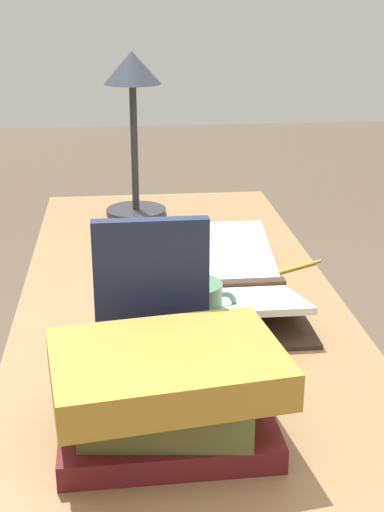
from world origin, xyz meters
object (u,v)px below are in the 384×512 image
Objects in this scene: reading_lamp at (133,100)px; book_standing_upright at (152,300)px; book_stack_tall at (167,394)px; pencil at (291,269)px; open_book at (210,282)px; coffee_mug at (196,311)px.

book_standing_upright is at bearing 179.97° from reading_lamp.
pencil is (0.58, -0.30, -0.07)m from book_stack_tall.
book_standing_upright reaches higher than open_book.
reading_lamp reaches higher than coffee_mug.
coffee_mug is (0.12, -0.08, -0.08)m from book_standing_upright.
open_book is 0.21m from pencil.
coffee_mug is (0.29, -0.07, -0.02)m from book_stack_tall.
pencil is at bearing -144.61° from reading_lamp.
open_book reaches higher than pencil.
coffee_mug is at bearing -173.81° from reading_lamp.
reading_lamp reaches higher than open_book.
coffee_mug reaches higher than open_book.
reading_lamp reaches higher than pencil.
book_standing_upright is at bearing 157.37° from open_book.
reading_lamp is 3.41× the size of coffee_mug.
coffee_mug is at bearing -34.60° from book_standing_upright.
book_standing_upright is at bearing 142.08° from pencil.
coffee_mug is at bearing -13.40° from book_stack_tall.
reading_lamp is at bearing 13.44° from open_book.
book_standing_upright is at bearing 3.10° from book_stack_tall.
pencil is (0.28, -0.23, -0.05)m from coffee_mug.
book_stack_tall is at bearing 166.60° from coffee_mug.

